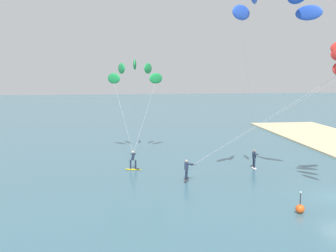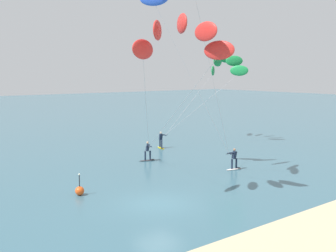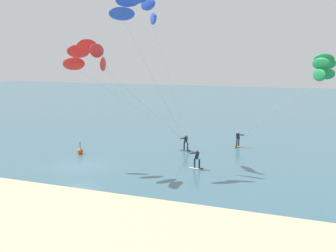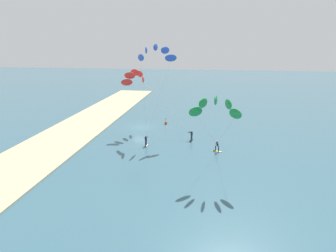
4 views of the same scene
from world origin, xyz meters
The scene contains 4 objects.
ground_plane centered at (0.00, 0.00, 0.00)m, with size 240.00×240.00×0.00m, color #386070.
kitesurfer_nearshore centered at (1.52, -0.08, 9.15)m, with size 8.37×12.53×10.77m.
kitesurfer_far_out centered at (18.22, 13.13, 8.13)m, with size 9.64×5.87×9.70m.
marker_buoy centered at (-2.90, 4.23, 0.30)m, with size 0.56×0.56×1.38m.
Camera 2 is at (-13.07, -18.18, 7.49)m, focal length 42.95 mm.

